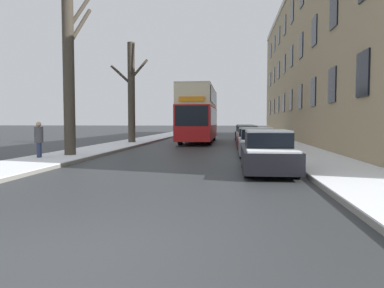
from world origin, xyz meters
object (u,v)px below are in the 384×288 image
at_px(parked_car_1, 256,143).
at_px(oncoming_van, 206,126).
at_px(parked_car_4, 245,133).
at_px(pedestrian_left_sidewalk, 39,139).
at_px(double_decker_bus, 199,112).
at_px(parked_car_3, 247,135).
at_px(bare_tree_left_1, 131,91).
at_px(bare_tree_left_0, 70,67).
at_px(parked_car_0, 268,153).
at_px(parked_car_2, 251,139).

relative_size(parked_car_1, oncoming_van, 0.77).
relative_size(parked_car_4, pedestrian_left_sidewalk, 2.27).
relative_size(double_decker_bus, parked_car_3, 2.58).
relative_size(bare_tree_left_1, parked_car_1, 1.89).
bearing_deg(parked_car_1, pedestrian_left_sidewalk, -161.95).
height_order(bare_tree_left_0, parked_car_4, bare_tree_left_0).
bearing_deg(parked_car_1, oncoming_van, 98.28).
height_order(bare_tree_left_0, pedestrian_left_sidewalk, bare_tree_left_0).
height_order(parked_car_0, pedestrian_left_sidewalk, pedestrian_left_sidewalk).
relative_size(double_decker_bus, pedestrian_left_sidewalk, 6.57).
relative_size(bare_tree_left_1, pedestrian_left_sidewalk, 4.48).
xyz_separation_m(parked_car_0, parked_car_1, (-0.00, 5.91, -0.00)).
height_order(bare_tree_left_0, parked_car_1, bare_tree_left_0).
bearing_deg(oncoming_van, parked_car_4, -72.30).
bearing_deg(bare_tree_left_0, pedestrian_left_sidewalk, -119.53).
bearing_deg(oncoming_van, pedestrian_left_sidewalk, -97.97).
height_order(parked_car_1, parked_car_2, parked_car_1).
bearing_deg(bare_tree_left_0, bare_tree_left_1, 90.15).
distance_m(bare_tree_left_0, bare_tree_left_1, 11.01).
bearing_deg(parked_car_0, parked_car_4, 90.00).
height_order(parked_car_0, parked_car_3, parked_car_0).
xyz_separation_m(bare_tree_left_0, bare_tree_left_1, (-0.03, 11.01, -0.25)).
distance_m(bare_tree_left_1, parked_car_4, 12.63).
bearing_deg(pedestrian_left_sidewalk, oncoming_van, -25.67).
bearing_deg(oncoming_van, parked_car_2, -80.06).
xyz_separation_m(bare_tree_left_1, double_decker_bus, (4.91, 3.06, -1.52)).
xyz_separation_m(double_decker_bus, parked_car_2, (3.98, -6.88, -1.92)).
height_order(bare_tree_left_1, oncoming_van, bare_tree_left_1).
bearing_deg(parked_car_2, parked_car_0, -90.00).
height_order(double_decker_bus, parked_car_0, double_decker_bus).
bearing_deg(bare_tree_left_0, parked_car_3, 55.60).
height_order(bare_tree_left_1, parked_car_0, bare_tree_left_1).
bearing_deg(parked_car_1, double_decker_bus, 107.83).
height_order(parked_car_1, parked_car_4, parked_car_4).
xyz_separation_m(parked_car_0, parked_car_2, (0.00, 11.39, -0.04)).
relative_size(parked_car_2, oncoming_van, 0.83).
bearing_deg(pedestrian_left_sidewalk, parked_car_4, -42.71).
distance_m(parked_car_1, parked_car_2, 5.49).
relative_size(bare_tree_left_0, parked_car_0, 2.11).
bearing_deg(parked_car_0, parked_car_2, 90.00).
height_order(bare_tree_left_1, parked_car_4, bare_tree_left_1).
bearing_deg(parked_car_3, double_decker_bus, 164.19).
bearing_deg(parked_car_1, bare_tree_left_1, 133.69).
bearing_deg(parked_car_4, parked_car_3, -90.00).
height_order(double_decker_bus, parked_car_4, double_decker_bus).
relative_size(double_decker_bus, parked_car_4, 2.89).
distance_m(double_decker_bus, parked_car_0, 18.80).
xyz_separation_m(bare_tree_left_1, parked_car_1, (8.89, -9.31, -3.40)).
bearing_deg(parked_car_3, bare_tree_left_0, -124.40).
distance_m(parked_car_3, pedestrian_left_sidewalk, 17.36).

